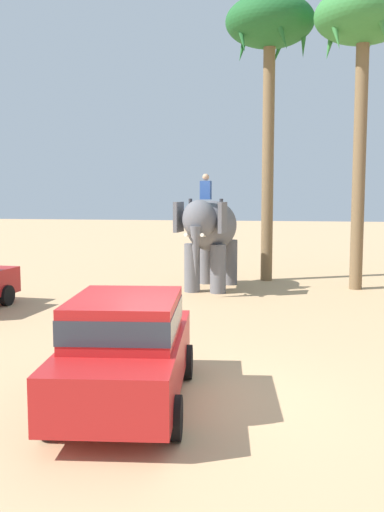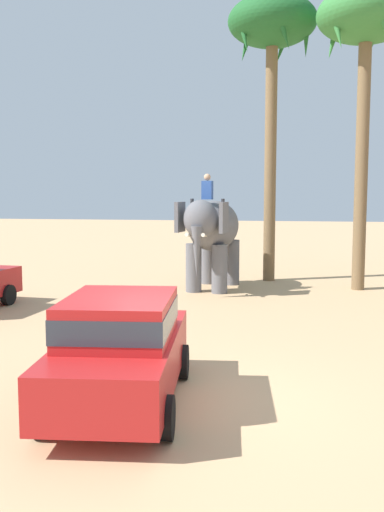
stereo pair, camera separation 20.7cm
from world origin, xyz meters
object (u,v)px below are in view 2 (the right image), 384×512
Objects in this scene: palm_tree_behind_elephant at (272,33)px; palm_tree_near_hut at (366,27)px; car_sedan_foreground at (120,346)px; elephant_with_mahout at (212,231)px.

palm_tree_behind_elephant reaches higher than palm_tree_near_hut.
palm_tree_behind_elephant reaches higher than car_sedan_foreground.
palm_tree_near_hut reaches higher than elephant_with_mahout.
elephant_with_mahout is at bearing -170.56° from palm_tree_near_hut.
palm_tree_behind_elephant is (1.82, 2.36, 6.98)m from elephant_with_mahout.
elephant_with_mahout is 8.29m from palm_tree_near_hut.
car_sedan_foreground is 0.43× the size of palm_tree_near_hut.
palm_tree_near_hut is (3.08, -1.54, -0.35)m from palm_tree_behind_elephant.
car_sedan_foreground is 15.60m from palm_tree_behind_elephant.
car_sedan_foreground is 10.96m from elephant_with_mahout.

